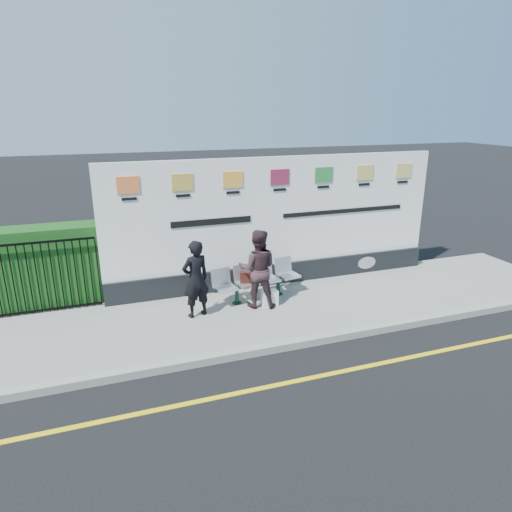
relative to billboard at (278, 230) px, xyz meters
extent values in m
plane|color=black|center=(-0.50, -3.85, -1.42)|extent=(80.00, 80.00, 0.00)
cube|color=gray|center=(-0.50, -1.35, -1.36)|extent=(14.00, 3.00, 0.12)
cube|color=gray|center=(-0.50, -2.85, -1.35)|extent=(14.00, 0.18, 0.14)
cube|color=yellow|center=(-0.50, -3.85, -1.42)|extent=(14.00, 0.10, 0.01)
cube|color=black|center=(0.00, 0.00, -1.05)|extent=(8.00, 0.30, 0.50)
cube|color=white|center=(0.00, 0.00, 0.45)|extent=(8.00, 0.14, 2.50)
cube|color=#184A17|center=(-5.08, 0.45, -0.45)|extent=(2.35, 0.70, 1.70)
imported|color=black|center=(-2.23, -1.19, -0.50)|extent=(0.66, 0.53, 1.59)
imported|color=#332126|center=(-0.91, -1.15, -0.46)|extent=(0.98, 0.88, 1.68)
cube|color=black|center=(-1.03, -0.84, -0.75)|extent=(0.34, 0.22, 0.25)
cube|color=white|center=(-0.66, -1.22, -1.13)|extent=(0.34, 0.20, 0.34)
camera|label=1|loc=(-3.90, -9.57, 2.76)|focal=32.00mm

